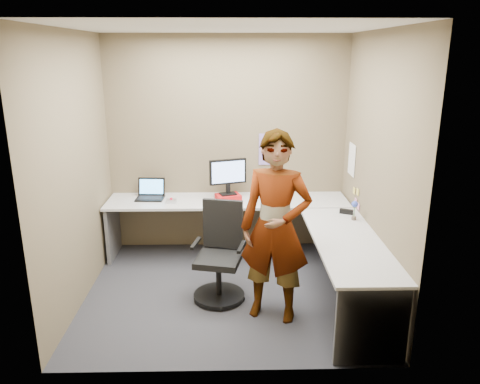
{
  "coord_description": "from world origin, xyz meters",
  "views": [
    {
      "loc": [
        0.03,
        -4.52,
        2.49
      ],
      "look_at": [
        0.14,
        0.25,
        1.05
      ],
      "focal_mm": 35.0,
      "sensor_mm": 36.0,
      "label": 1
    }
  ],
  "objects_px": {
    "desk": "(266,228)",
    "office_chair": "(220,260)",
    "monitor": "(228,174)",
    "person": "(276,228)"
  },
  "relations": [
    {
      "from": "monitor",
      "to": "person",
      "type": "bearing_deg",
      "value": -91.54
    },
    {
      "from": "desk",
      "to": "person",
      "type": "bearing_deg",
      "value": -88.85
    },
    {
      "from": "desk",
      "to": "office_chair",
      "type": "distance_m",
      "value": 0.72
    },
    {
      "from": "desk",
      "to": "person",
      "type": "relative_size",
      "value": 1.63
    },
    {
      "from": "monitor",
      "to": "office_chair",
      "type": "relative_size",
      "value": 0.45
    },
    {
      "from": "monitor",
      "to": "person",
      "type": "height_order",
      "value": "person"
    },
    {
      "from": "desk",
      "to": "office_chair",
      "type": "relative_size",
      "value": 2.96
    },
    {
      "from": "desk",
      "to": "monitor",
      "type": "distance_m",
      "value": 0.9
    },
    {
      "from": "monitor",
      "to": "office_chair",
      "type": "distance_m",
      "value": 1.29
    },
    {
      "from": "monitor",
      "to": "office_chair",
      "type": "height_order",
      "value": "monitor"
    }
  ]
}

